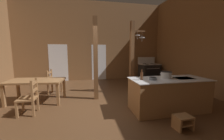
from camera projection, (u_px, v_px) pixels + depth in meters
The scene contains 16 objects.
ground_plane at pixel (101, 109), 4.14m from camera, with size 9.03×9.06×0.10m, color brown.
wall_back at pixel (91, 42), 7.91m from camera, with size 9.03×0.14×4.46m, color brown.
wall_right at pixel (222, 35), 4.67m from camera, with size 0.14×9.06×4.46m, color brown.
glazed_door_back_left at pixel (58, 63), 7.63m from camera, with size 1.00×0.01×2.05m, color white.
glazed_panel_back_right at pixel (99, 62), 8.08m from camera, with size 0.84×0.01×2.05m, color white.
kitchen_island at pixel (168, 94), 3.89m from camera, with size 2.16×0.96×0.91m.
stove_range at pixel (149, 71), 8.17m from camera, with size 1.21×0.91×1.32m.
support_post_with_pot_rack at pixel (132, 56), 5.39m from camera, with size 0.60×0.22×2.81m.
support_post_center at pixel (96, 59), 4.68m from camera, with size 0.14×0.14×2.81m.
step_stool at pixel (183, 121), 2.95m from camera, with size 0.38×0.30×0.30m.
dining_table at pixel (36, 83), 4.50m from camera, with size 1.79×1.08×0.74m.
ladderback_chair_near_window at pixel (29, 98), 3.62m from camera, with size 0.45×0.45×0.95m.
ladderback_chair_by_post at pixel (53, 82), 5.44m from camera, with size 0.52×0.52×0.95m.
stockpot_on_counter at pixel (166, 75), 3.87m from camera, with size 0.37×0.30×0.19m.
mixing_bowl_on_counter at pixel (153, 78), 3.67m from camera, with size 0.20×0.20×0.07m.
bottle_tall_on_counter at pixel (142, 76), 3.65m from camera, with size 0.07×0.07×0.27m.
Camera 1 is at (-0.46, -3.93, 1.67)m, focal length 21.98 mm.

